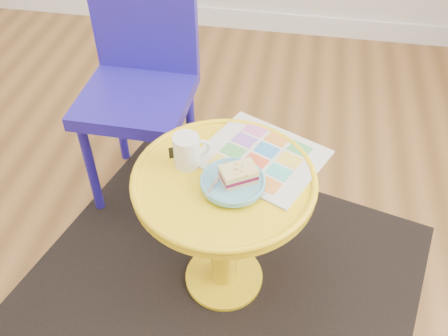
% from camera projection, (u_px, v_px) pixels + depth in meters
% --- Properties ---
extents(floor, '(4.00, 4.00, 0.00)m').
position_uv_depth(floor, '(16.00, 285.00, 1.76)').
color(floor, brown).
rests_on(floor, ground).
extents(rug, '(1.53, 1.39, 0.01)m').
position_uv_depth(rug, '(224.00, 278.00, 1.78)').
color(rug, black).
rests_on(rug, ground).
extents(side_table, '(0.54, 0.54, 0.51)m').
position_uv_depth(side_table, '(224.00, 211.00, 1.53)').
color(side_table, yellow).
rests_on(side_table, ground).
extents(chair, '(0.39, 0.39, 0.88)m').
position_uv_depth(chair, '(140.00, 75.00, 1.82)').
color(chair, '#22189D').
rests_on(chair, ground).
extents(newspaper, '(0.43, 0.41, 0.01)m').
position_uv_depth(newspaper, '(261.00, 156.00, 1.50)').
color(newspaper, silver).
rests_on(newspaper, side_table).
extents(mug, '(0.11, 0.08, 0.10)m').
position_uv_depth(mug, '(187.00, 150.00, 1.44)').
color(mug, white).
rests_on(mug, side_table).
extents(plate, '(0.18, 0.18, 0.02)m').
position_uv_depth(plate, '(233.00, 182.00, 1.39)').
color(plate, '#5DA6C5').
rests_on(plate, newspaper).
extents(cake_slice, '(0.12, 0.11, 0.04)m').
position_uv_depth(cake_slice, '(239.00, 174.00, 1.38)').
color(cake_slice, '#D3BC8C').
rests_on(cake_slice, plate).
extents(fork, '(0.05, 0.14, 0.00)m').
position_uv_depth(fork, '(219.00, 177.00, 1.40)').
color(fork, silver).
rests_on(fork, plate).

